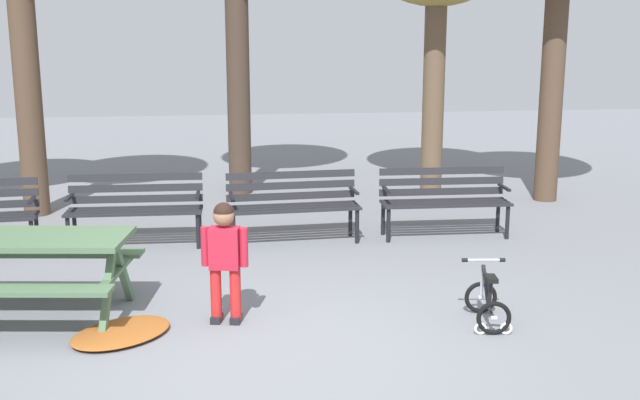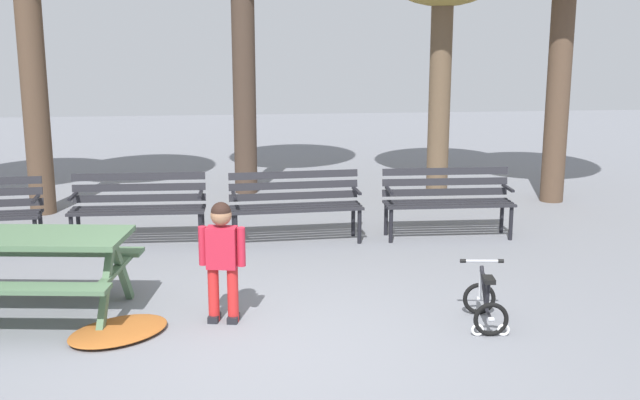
# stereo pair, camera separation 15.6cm
# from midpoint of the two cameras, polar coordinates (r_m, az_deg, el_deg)

# --- Properties ---
(ground) EXTENTS (36.00, 36.00, 0.00)m
(ground) POSITION_cam_midpoint_polar(r_m,az_deg,el_deg) (6.46, -3.08, -10.87)
(ground) COLOR slate
(picnic_table) EXTENTS (1.97, 1.58, 0.79)m
(picnic_table) POSITION_cam_midpoint_polar(r_m,az_deg,el_deg) (7.41, -20.24, -3.69)
(picnic_table) COLOR #4C6B4C
(picnic_table) RESTS_ON ground
(park_bench_left) EXTENTS (1.61, 0.51, 0.85)m
(park_bench_left) POSITION_cam_midpoint_polar(r_m,az_deg,el_deg) (9.57, -12.75, -0.20)
(park_bench_left) COLOR #232328
(park_bench_left) RESTS_ON ground
(park_bench_right) EXTENTS (1.62, 0.55, 0.85)m
(park_bench_right) POSITION_cam_midpoint_polar(r_m,az_deg,el_deg) (9.47, -1.36, -0.03)
(park_bench_right) COLOR #232328
(park_bench_right) RESTS_ON ground
(park_bench_far_right) EXTENTS (1.61, 0.50, 0.85)m
(park_bench_far_right) POSITION_cam_midpoint_polar(r_m,az_deg,el_deg) (9.83, 9.78, 0.25)
(park_bench_far_right) COLOR #232328
(park_bench_far_right) RESTS_ON ground
(child_standing) EXTENTS (0.41, 0.21, 1.09)m
(child_standing) POSITION_cam_midpoint_polar(r_m,az_deg,el_deg) (6.85, -6.56, -3.82)
(child_standing) COLOR red
(child_standing) RESTS_ON ground
(kids_bicycle) EXTENTS (0.42, 0.59, 0.54)m
(kids_bicycle) POSITION_cam_midpoint_polar(r_m,az_deg,el_deg) (7.03, 12.68, -7.42)
(kids_bicycle) COLOR black
(kids_bicycle) RESTS_ON ground
(leaf_pile) EXTENTS (1.09, 1.07, 0.07)m
(leaf_pile) POSITION_cam_midpoint_polar(r_m,az_deg,el_deg) (6.91, -13.96, -9.32)
(leaf_pile) COLOR #9E5623
(leaf_pile) RESTS_ON ground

